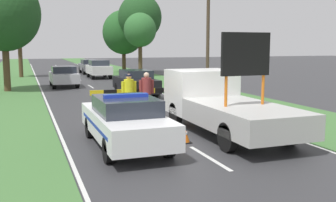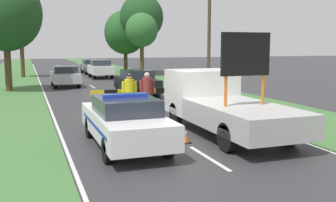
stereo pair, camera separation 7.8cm
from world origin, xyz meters
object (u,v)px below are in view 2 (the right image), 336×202
at_px(utility_pole, 209,36).
at_px(pedestrian_civilian, 147,90).
at_px(roadside_tree_mid_left, 142,17).
at_px(roadside_tree_near_left, 125,32).
at_px(roadside_tree_far_left, 142,30).
at_px(work_truck, 221,103).
at_px(roadside_tree_mid_right, 5,13).
at_px(queued_car_sedan_silver, 65,76).
at_px(police_officer, 129,91).
at_px(roadside_tree_near_right, 21,27).
at_px(traffic_cone_near_police, 191,106).
at_px(queued_car_sedan_black, 137,83).
at_px(police_car, 125,121).
at_px(queued_car_van_white, 100,69).
at_px(queued_car_suv_grey, 91,66).
at_px(traffic_cone_centre_front, 184,134).
at_px(road_barrier, 130,93).

bearing_deg(utility_pole, pedestrian_civilian, -133.67).
relative_size(roadside_tree_mid_left, utility_pole, 1.22).
relative_size(pedestrian_civilian, roadside_tree_mid_left, 0.22).
bearing_deg(roadside_tree_near_left, roadside_tree_far_left, -88.21).
xyz_separation_m(work_truck, roadside_tree_mid_right, (-7.25, 15.23, 3.91)).
relative_size(queued_car_sedan_silver, roadside_tree_mid_right, 0.56).
xyz_separation_m(police_officer, roadside_tree_near_right, (-4.26, 23.04, 3.54)).
distance_m(traffic_cone_near_police, roadside_tree_far_left, 21.80).
height_order(queued_car_sedan_black, roadside_tree_mid_right, roadside_tree_mid_right).
xyz_separation_m(queued_car_sedan_silver, roadside_tree_near_right, (-2.91, 9.73, 3.83)).
bearing_deg(queued_car_sedan_black, traffic_cone_near_police, 95.12).
bearing_deg(pedestrian_civilian, queued_car_sedan_black, 67.51).
xyz_separation_m(police_car, traffic_cone_near_police, (3.94, 4.35, -0.43)).
relative_size(police_car, queued_car_van_white, 1.24).
distance_m(queued_car_sedan_silver, roadside_tree_near_right, 10.86).
height_order(work_truck, roadside_tree_mid_right, roadside_tree_mid_right).
relative_size(traffic_cone_near_police, utility_pole, 0.10).
relative_size(queued_car_sedan_black, roadside_tree_mid_left, 0.55).
bearing_deg(utility_pole, roadside_tree_far_left, 90.02).
distance_m(traffic_cone_near_police, roadside_tree_near_left, 27.43).
bearing_deg(queued_car_van_white, utility_pole, 107.00).
bearing_deg(police_car, traffic_cone_near_police, 43.77).
bearing_deg(queued_car_sedan_silver, queued_car_suv_grey, -106.81).
height_order(pedestrian_civilian, queued_car_sedan_black, pedestrian_civilian).
xyz_separation_m(queued_car_van_white, roadside_tree_near_left, (3.99, 6.81, 3.47)).
bearing_deg(utility_pole, queued_car_sedan_black, 177.26).
height_order(police_car, utility_pole, utility_pole).
bearing_deg(queued_car_suv_grey, police_car, 82.97).
relative_size(traffic_cone_centre_front, utility_pole, 0.08).
xyz_separation_m(queued_car_sedan_silver, queued_car_suv_grey, (3.80, 12.57, 0.03)).
distance_m(police_officer, queued_car_suv_grey, 25.99).
height_order(traffic_cone_near_police, roadside_tree_far_left, roadside_tree_far_left).
bearing_deg(traffic_cone_near_police, police_officer, 172.91).
relative_size(queued_car_suv_grey, roadside_tree_near_right, 0.74).
height_order(queued_car_sedan_silver, queued_car_van_white, queued_car_van_white).
height_order(queued_car_sedan_black, roadside_tree_near_right, roadside_tree_near_right).
relative_size(traffic_cone_near_police, roadside_tree_far_left, 0.11).
xyz_separation_m(police_car, queued_car_suv_grey, (3.77, 30.54, 0.02)).
xyz_separation_m(pedestrian_civilian, roadside_tree_near_left, (5.53, 26.47, 3.26)).
height_order(pedestrian_civilian, queued_car_suv_grey, pedestrian_civilian).
xyz_separation_m(traffic_cone_near_police, roadside_tree_near_right, (-6.87, 23.36, 4.26)).
distance_m(queued_car_sedan_silver, roadside_tree_mid_right, 5.88).
relative_size(police_officer, traffic_cone_centre_front, 3.43).
bearing_deg(queued_car_sedan_silver, roadside_tree_mid_left, -128.90).
distance_m(queued_car_van_white, roadside_tree_near_left, 8.62).
bearing_deg(roadside_tree_near_left, queued_car_sedan_black, -101.97).
height_order(pedestrian_civilian, roadside_tree_near_right, roadside_tree_near_right).
bearing_deg(queued_car_sedan_silver, road_barrier, 96.86).
distance_m(queued_car_suv_grey, roadside_tree_mid_left, 7.31).
bearing_deg(police_car, pedestrian_civilian, 62.04).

